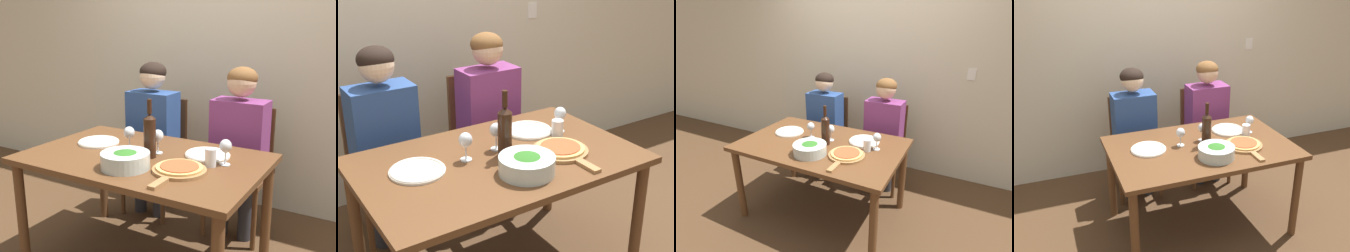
{
  "view_description": "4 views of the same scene",
  "coord_description": "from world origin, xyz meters",
  "views": [
    {
      "loc": [
        1.26,
        -1.88,
        1.5
      ],
      "look_at": [
        0.12,
        0.08,
        0.93
      ],
      "focal_mm": 42.0,
      "sensor_mm": 36.0,
      "label": 1
    },
    {
      "loc": [
        -1.14,
        -1.84,
        1.8
      ],
      "look_at": [
        0.1,
        0.08,
        0.87
      ],
      "focal_mm": 50.0,
      "sensor_mm": 36.0,
      "label": 2
    },
    {
      "loc": [
        1.14,
        -1.82,
        1.73
      ],
      "look_at": [
        0.14,
        0.16,
        0.87
      ],
      "focal_mm": 28.0,
      "sensor_mm": 36.0,
      "label": 3
    },
    {
      "loc": [
        -1.14,
        -2.57,
        2.09
      ],
      "look_at": [
        -0.11,
        0.14,
        0.87
      ],
      "focal_mm": 42.0,
      "sensor_mm": 36.0,
      "label": 4
    }
  ],
  "objects": [
    {
      "name": "ground_plane",
      "position": [
        0.0,
        0.0,
        0.0
      ],
      "size": [
        40.0,
        40.0,
        0.0
      ],
      "primitive_type": "plane",
      "color": "#4C331E"
    },
    {
      "name": "back_wall",
      "position": [
        0.0,
        1.26,
        1.35
      ],
      "size": [
        10.0,
        0.06,
        2.7
      ],
      "color": "beige",
      "rests_on": "ground"
    },
    {
      "name": "dining_table",
      "position": [
        0.0,
        0.0,
        0.65
      ],
      "size": [
        1.44,
        0.91,
        0.74
      ],
      "color": "brown",
      "rests_on": "ground"
    },
    {
      "name": "chair_left",
      "position": [
        -0.37,
        0.78,
        0.51
      ],
      "size": [
        0.42,
        0.42,
        0.93
      ],
      "color": "brown",
      "rests_on": "ground"
    },
    {
      "name": "chair_right",
      "position": [
        0.36,
        0.78,
        0.51
      ],
      "size": [
        0.42,
        0.42,
        0.93
      ],
      "color": "brown",
      "rests_on": "ground"
    },
    {
      "name": "person_woman",
      "position": [
        -0.37,
        0.67,
        0.75
      ],
      "size": [
        0.47,
        0.51,
        1.24
      ],
      "color": "#28282D",
      "rests_on": "ground"
    },
    {
      "name": "person_man",
      "position": [
        0.36,
        0.67,
        0.75
      ],
      "size": [
        0.47,
        0.51,
        1.24
      ],
      "color": "#28282D",
      "rests_on": "ground"
    },
    {
      "name": "wine_bottle",
      "position": [
        0.04,
        0.0,
        0.88
      ],
      "size": [
        0.07,
        0.07,
        0.35
      ],
      "color": "black",
      "rests_on": "dining_table"
    },
    {
      "name": "broccoli_bowl",
      "position": [
        0.03,
        -0.22,
        0.79
      ],
      "size": [
        0.28,
        0.28,
        0.1
      ],
      "color": "silver",
      "rests_on": "dining_table"
    },
    {
      "name": "dinner_plate_left",
      "position": [
        -0.41,
        0.07,
        0.75
      ],
      "size": [
        0.27,
        0.27,
        0.02
      ],
      "color": "silver",
      "rests_on": "dining_table"
    },
    {
      "name": "dinner_plate_right",
      "position": [
        0.33,
        0.19,
        0.75
      ],
      "size": [
        0.27,
        0.27,
        0.02
      ],
      "color": "silver",
      "rests_on": "dining_table"
    },
    {
      "name": "pizza_on_board",
      "position": [
        0.31,
        -0.13,
        0.76
      ],
      "size": [
        0.3,
        0.44,
        0.04
      ],
      "color": "#9E7042",
      "rests_on": "dining_table"
    },
    {
      "name": "wine_glass_left",
      "position": [
        -0.15,
        0.06,
        0.85
      ],
      "size": [
        0.07,
        0.07,
        0.15
      ],
      "color": "silver",
      "rests_on": "dining_table"
    },
    {
      "name": "wine_glass_right",
      "position": [
        0.49,
        0.1,
        0.85
      ],
      "size": [
        0.07,
        0.07,
        0.15
      ],
      "color": "silver",
      "rests_on": "dining_table"
    },
    {
      "name": "wine_glass_centre",
      "position": [
        0.05,
        0.09,
        0.85
      ],
      "size": [
        0.07,
        0.07,
        0.15
      ],
      "color": "silver",
      "rests_on": "dining_table"
    },
    {
      "name": "water_tumbler",
      "position": [
        0.42,
        0.04,
        0.79
      ],
      "size": [
        0.07,
        0.07,
        0.1
      ],
      "color": "silver",
      "rests_on": "dining_table"
    }
  ]
}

